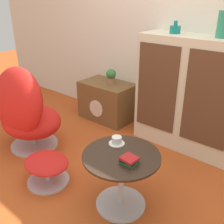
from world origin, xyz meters
TOP-DOWN VIEW (x-y plane):
  - ground_plane at (0.00, 0.00)m, footprint 12.00×12.00m
  - wall_back at (0.00, 1.34)m, footprint 6.40×0.06m
  - sideboard at (0.40, 1.11)m, footprint 1.09×0.40m
  - tv_console at (-0.71, 1.09)m, footprint 0.70×0.45m
  - egg_chair at (-0.87, -0.06)m, footprint 0.73×0.68m
  - ottoman at (-0.25, -0.29)m, footprint 0.43×0.38m
  - coffee_table at (0.44, -0.09)m, footprint 0.59×0.59m
  - vase_leftmost at (0.18, 1.11)m, footprint 0.11×0.11m
  - vase_inner_left at (0.63, 1.11)m, footprint 0.09×0.09m
  - potted_plant at (-0.65, 1.09)m, footprint 0.13×0.13m
  - teacup at (0.31, 0.01)m, footprint 0.13×0.13m
  - book_stack at (0.55, -0.14)m, footprint 0.13×0.12m

SIDE VIEW (x-z plane):
  - ground_plane at x=0.00m, z-range 0.00..0.00m
  - ottoman at x=-0.25m, z-range 0.05..0.30m
  - tv_console at x=-0.71m, z-range 0.00..0.50m
  - coffee_table at x=0.44m, z-range 0.07..0.55m
  - egg_chair at x=-0.87m, z-range -0.04..0.92m
  - teacup at x=0.31m, z-range 0.48..0.54m
  - book_stack at x=0.55m, z-range 0.48..0.53m
  - sideboard at x=0.40m, z-range 0.00..1.21m
  - potted_plant at x=-0.65m, z-range 0.51..0.71m
  - vase_leftmost at x=0.18m, z-range 1.19..1.31m
  - wall_back at x=0.00m, z-range 0.00..2.60m
  - vase_inner_left at x=0.63m, z-range 1.21..1.44m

